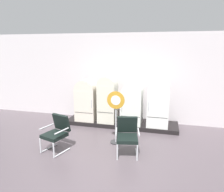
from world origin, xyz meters
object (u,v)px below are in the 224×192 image
Objects in this scene: armchair_right at (127,134)px; sign_stand at (116,117)px; refrigerator_0 at (87,99)px; armchair_left at (57,131)px; refrigerator_3 at (158,102)px; refrigerator_1 at (108,97)px; refrigerator_2 at (132,102)px.

sign_stand is (-0.42, 0.51, 0.25)m from armchair_right.
refrigerator_0 is 2.60m from armchair_right.
armchair_left is (-0.04, -2.12, -0.38)m from refrigerator_0.
sign_stand is at bearing -43.74° from refrigerator_0.
refrigerator_3 is at bearing 50.34° from sign_stand.
armchair_left is 1.64m from sign_stand.
refrigerator_1 is 1.70× the size of armchair_left.
refrigerator_1 is at bearing -179.53° from refrigerator_2.
refrigerator_3 reaches higher than armchair_left.
refrigerator_0 is 1.54× the size of armchair_left.
refrigerator_1 reaches higher than refrigerator_3.
refrigerator_0 is at bearing -178.70° from refrigerator_2.
sign_stand is at bearing -100.36° from refrigerator_2.
refrigerator_1 is at bearing 69.26° from armchair_left.
refrigerator_0 is at bearing -177.80° from refrigerator_1.
refrigerator_1 reaches higher than armchair_right.
sign_stand is (-0.25, -1.36, -0.10)m from refrigerator_2.
refrigerator_2 is at bearing 0.47° from refrigerator_1.
refrigerator_3 is 3.34m from armchair_left.
refrigerator_2 is 2.74m from armchair_left.
refrigerator_2 is 0.87m from refrigerator_3.
refrigerator_2 is at bearing 52.30° from armchair_left.
refrigerator_1 is 2.34m from armchair_left.
refrigerator_2 is at bearing 1.30° from refrigerator_0.
refrigerator_0 is 2.15m from armchair_left.
refrigerator_1 reaches higher than armchair_left.
refrigerator_2 is (1.63, 0.04, -0.02)m from refrigerator_0.
sign_stand is at bearing -129.66° from refrigerator_3.
refrigerator_1 is 1.06× the size of sign_stand.
refrigerator_1 is (0.78, 0.03, 0.09)m from refrigerator_0.
refrigerator_1 is at bearing 114.10° from sign_stand.
refrigerator_0 reaches higher than armchair_right.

